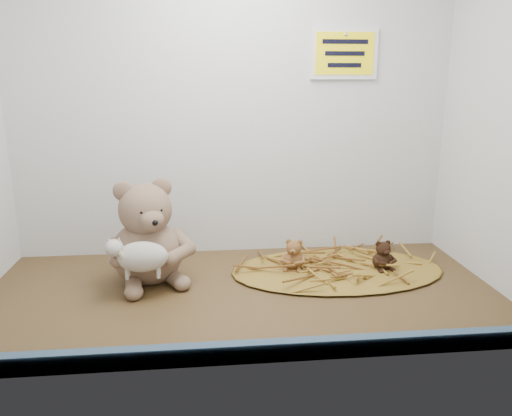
{
  "coord_description": "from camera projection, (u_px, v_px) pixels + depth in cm",
  "views": [
    {
      "loc": [
        -8.05,
        -107.56,
        49.24
      ],
      "look_at": [
        3.37,
        2.82,
        19.75
      ],
      "focal_mm": 35.0,
      "sensor_mm": 36.0,
      "label": 1
    }
  ],
  "objects": [
    {
      "name": "straw_bed",
      "position": [
        337.0,
        270.0,
        1.29
      ],
      "size": [
        55.31,
        32.11,
        1.07
      ],
      "primitive_type": "ellipsoid",
      "color": "brown",
      "rests_on": "shelf_floor"
    },
    {
      "name": "mini_teddy_brown",
      "position": [
        383.0,
        254.0,
        1.28
      ],
      "size": [
        7.31,
        7.58,
        7.64
      ],
      "primitive_type": null,
      "rotation": [
        0.0,
        0.0,
        0.2
      ],
      "color": "black",
      "rests_on": "straw_bed"
    },
    {
      "name": "toy_lamb",
      "position": [
        142.0,
        257.0,
        1.12
      ],
      "size": [
        15.11,
        9.22,
        9.77
      ],
      "primitive_type": null,
      "color": "beige",
      "rests_on": "main_teddy"
    },
    {
      "name": "main_teddy",
      "position": [
        146.0,
        232.0,
        1.2
      ],
      "size": [
        27.19,
        27.85,
        25.65
      ],
      "primitive_type": null,
      "rotation": [
        0.0,
        0.0,
        0.37
      ],
      "color": "#886C53",
      "rests_on": "shelf_floor"
    },
    {
      "name": "mini_teddy_tan",
      "position": [
        294.0,
        253.0,
        1.28
      ],
      "size": [
        8.12,
        8.36,
        7.93
      ],
      "primitive_type": null,
      "rotation": [
        0.0,
        0.0,
        -0.3
      ],
      "color": "brown",
      "rests_on": "straw_bed"
    },
    {
      "name": "alcove_shell",
      "position": [
        239.0,
        95.0,
        1.14
      ],
      "size": [
        120.4,
        60.2,
        90.4
      ],
      "color": "#3E2915",
      "rests_on": "ground"
    },
    {
      "name": "wall_sign",
      "position": [
        344.0,
        54.0,
        1.34
      ],
      "size": [
        16.0,
        1.2,
        11.0
      ],
      "primitive_type": "cube",
      "color": "yellow",
      "rests_on": "back_wall"
    },
    {
      "name": "front_rail",
      "position": [
        255.0,
        351.0,
        0.89
      ],
      "size": [
        119.28,
        2.2,
        3.6
      ],
      "primitive_type": "cube",
      "color": "#39566E",
      "rests_on": "shelf_floor"
    }
  ]
}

